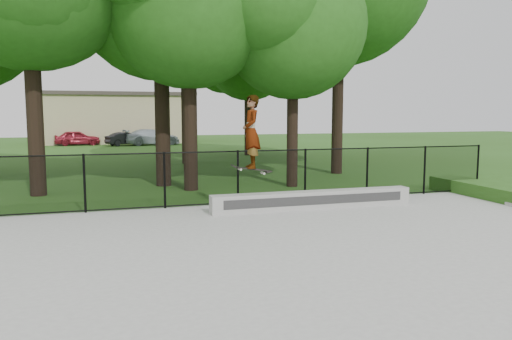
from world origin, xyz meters
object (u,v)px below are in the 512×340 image
(grind_ledge, at_px, (314,200))
(skater_airborne, at_px, (251,133))
(car_a, at_px, (77,138))
(car_c, at_px, (152,137))
(car_b, at_px, (126,139))

(grind_ledge, distance_m, skater_airborne, 2.50)
(grind_ledge, height_order, car_a, car_a)
(car_a, relative_size, car_c, 0.85)
(skater_airborne, bearing_deg, grind_ledge, 3.58)
(skater_airborne, bearing_deg, car_b, 93.47)
(grind_ledge, relative_size, car_a, 1.61)
(grind_ledge, relative_size, car_b, 1.92)
(car_b, bearing_deg, skater_airborne, 161.53)
(grind_ledge, xyz_separation_m, car_b, (-3.49, 28.66, 0.23))
(car_a, relative_size, car_b, 1.19)
(car_a, xyz_separation_m, skater_airborne, (5.46, -30.16, 1.49))
(car_a, distance_m, car_b, 3.97)
(car_a, bearing_deg, car_c, -109.13)
(car_c, bearing_deg, skater_airborne, 171.80)
(grind_ledge, distance_m, car_b, 28.88)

